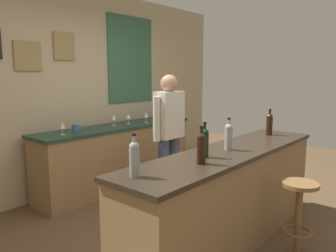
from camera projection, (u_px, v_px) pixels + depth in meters
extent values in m
plane|color=brown|center=(194.00, 229.00, 3.49)|extent=(10.00, 10.00, 0.00)
cube|color=tan|center=(77.00, 91.00, 4.58)|extent=(6.00, 0.06, 2.80)
cube|color=#997F4C|center=(28.00, 56.00, 3.96)|extent=(0.34, 0.02, 0.35)
cube|color=#997F4C|center=(64.00, 46.00, 4.31)|extent=(0.31, 0.02, 0.35)
cube|color=#38664C|center=(131.00, 60.00, 5.22)|extent=(0.92, 0.02, 1.33)
cube|color=olive|center=(228.00, 199.00, 3.17)|extent=(2.60, 0.57, 0.88)
cube|color=#2D2319|center=(230.00, 152.00, 3.09)|extent=(2.66, 0.60, 0.04)
cube|color=olive|center=(119.00, 157.00, 4.79)|extent=(2.49, 0.53, 0.86)
cube|color=#1E382D|center=(118.00, 127.00, 4.72)|extent=(2.54, 0.56, 0.04)
cylinder|color=#384766|center=(174.00, 170.00, 4.16)|extent=(0.13, 0.13, 0.86)
cylinder|color=#384766|center=(164.00, 173.00, 4.01)|extent=(0.13, 0.13, 0.86)
cube|color=beige|center=(169.00, 115.00, 3.98)|extent=(0.36, 0.20, 0.56)
sphere|color=#A87A5B|center=(169.00, 84.00, 3.92)|extent=(0.21, 0.21, 0.21)
cylinder|color=beige|center=(180.00, 116.00, 4.14)|extent=(0.08, 0.08, 0.52)
cylinder|color=beige|center=(157.00, 119.00, 3.82)|extent=(0.08, 0.08, 0.52)
cylinder|color=brown|center=(298.00, 221.00, 2.96)|extent=(0.06, 0.06, 0.65)
torus|color=brown|center=(297.00, 231.00, 2.98)|extent=(0.26, 0.26, 0.02)
cylinder|color=brown|center=(300.00, 184.00, 2.91)|extent=(0.32, 0.32, 0.03)
cylinder|color=#999E99|center=(134.00, 163.00, 2.27)|extent=(0.07, 0.07, 0.20)
sphere|color=#999E99|center=(134.00, 147.00, 2.26)|extent=(0.07, 0.07, 0.07)
cylinder|color=#999E99|center=(134.00, 142.00, 2.25)|extent=(0.03, 0.03, 0.09)
cylinder|color=black|center=(134.00, 135.00, 2.24)|extent=(0.03, 0.03, 0.02)
cylinder|color=black|center=(201.00, 152.00, 2.60)|extent=(0.07, 0.07, 0.20)
sphere|color=black|center=(201.00, 138.00, 2.59)|extent=(0.07, 0.07, 0.07)
cylinder|color=black|center=(201.00, 133.00, 2.58)|extent=(0.03, 0.03, 0.09)
cylinder|color=black|center=(202.00, 127.00, 2.57)|extent=(0.03, 0.03, 0.02)
cylinder|color=black|center=(204.00, 146.00, 2.81)|extent=(0.07, 0.07, 0.20)
sphere|color=black|center=(205.00, 133.00, 2.80)|extent=(0.07, 0.07, 0.07)
cylinder|color=black|center=(205.00, 129.00, 2.79)|extent=(0.03, 0.03, 0.09)
cylinder|color=black|center=(205.00, 123.00, 2.78)|extent=(0.03, 0.03, 0.02)
cylinder|color=#999E99|center=(229.00, 139.00, 3.09)|extent=(0.07, 0.07, 0.20)
sphere|color=#999E99|center=(229.00, 128.00, 3.07)|extent=(0.07, 0.07, 0.07)
cylinder|color=#999E99|center=(229.00, 124.00, 3.07)|extent=(0.03, 0.03, 0.09)
cylinder|color=black|center=(229.00, 118.00, 3.06)|extent=(0.03, 0.03, 0.02)
cylinder|color=black|center=(269.00, 127.00, 3.85)|extent=(0.07, 0.07, 0.20)
sphere|color=black|center=(270.00, 117.00, 3.83)|extent=(0.07, 0.07, 0.07)
cylinder|color=black|center=(270.00, 114.00, 3.82)|extent=(0.03, 0.03, 0.09)
cylinder|color=black|center=(270.00, 110.00, 3.82)|extent=(0.03, 0.03, 0.02)
cylinder|color=silver|center=(63.00, 135.00, 3.98)|extent=(0.06, 0.06, 0.00)
cylinder|color=silver|center=(62.00, 131.00, 3.97)|extent=(0.01, 0.01, 0.07)
cone|color=silver|center=(62.00, 125.00, 3.96)|extent=(0.07, 0.07, 0.08)
cylinder|color=silver|center=(114.00, 125.00, 4.72)|extent=(0.06, 0.06, 0.00)
cylinder|color=silver|center=(114.00, 122.00, 4.71)|extent=(0.01, 0.01, 0.07)
cone|color=silver|center=(114.00, 117.00, 4.70)|extent=(0.07, 0.07, 0.08)
cylinder|color=silver|center=(128.00, 124.00, 4.86)|extent=(0.06, 0.06, 0.00)
cylinder|color=silver|center=(128.00, 121.00, 4.85)|extent=(0.01, 0.01, 0.07)
cone|color=silver|center=(128.00, 116.00, 4.84)|extent=(0.07, 0.07, 0.08)
cylinder|color=silver|center=(146.00, 122.00, 5.01)|extent=(0.06, 0.06, 0.00)
cylinder|color=silver|center=(146.00, 120.00, 5.01)|extent=(0.01, 0.01, 0.07)
cone|color=silver|center=(146.00, 115.00, 4.99)|extent=(0.07, 0.07, 0.08)
cylinder|color=silver|center=(157.00, 120.00, 5.21)|extent=(0.06, 0.06, 0.00)
cylinder|color=silver|center=(157.00, 118.00, 5.20)|extent=(0.01, 0.01, 0.07)
cone|color=silver|center=(157.00, 113.00, 5.19)|extent=(0.07, 0.07, 0.08)
cylinder|color=#336699|center=(75.00, 128.00, 4.17)|extent=(0.08, 0.08, 0.09)
torus|color=#336699|center=(79.00, 127.00, 4.21)|extent=(0.06, 0.01, 0.06)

